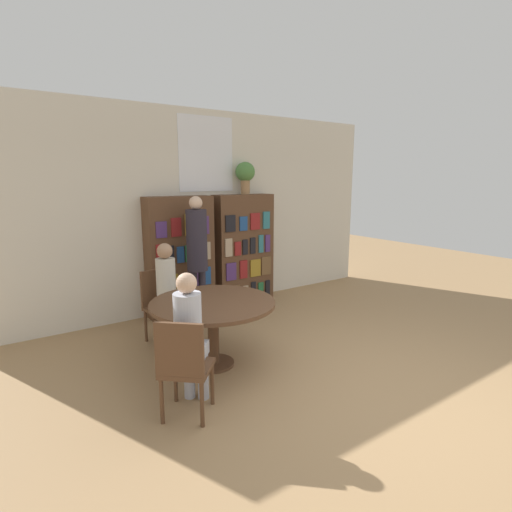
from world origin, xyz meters
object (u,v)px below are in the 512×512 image
object	(u,v)px
bookshelf_left	(180,257)
seated_reader_left	(169,289)
seated_reader_right	(190,333)
librarian_standing	(197,248)
reading_table	(213,311)
chair_left_side	(161,302)
chair_near_camera	(184,364)
bookshelf_right	(244,249)
flower_vase	(245,174)

from	to	relation	value
bookshelf_left	seated_reader_left	bearing A→B (deg)	-121.38
bookshelf_left	seated_reader_right	size ratio (longest dim) A/B	1.41
seated_reader_right	librarian_standing	bearing A→B (deg)	104.10
reading_table	librarian_standing	bearing A→B (deg)	70.56
chair_left_side	seated_reader_left	distance (m)	0.27
chair_near_camera	reading_table	bearing A→B (deg)	90.00
reading_table	librarian_standing	size ratio (longest dim) A/B	0.75
seated_reader_right	chair_left_side	bearing A→B (deg)	119.97
chair_left_side	seated_reader_left	world-z (taller)	seated_reader_left
librarian_standing	chair_left_side	bearing A→B (deg)	-158.13
chair_near_camera	chair_left_side	world-z (taller)	same
chair_near_camera	seated_reader_left	world-z (taller)	seated_reader_left
bookshelf_right	librarian_standing	bearing A→B (deg)	-154.89
bookshelf_right	flower_vase	xyz separation A→B (m)	(0.04, 0.00, 1.19)
bookshelf_left	bookshelf_right	size ratio (longest dim) A/B	1.00
librarian_standing	seated_reader_left	bearing A→B (deg)	-143.96
flower_vase	seated_reader_left	world-z (taller)	flower_vase
bookshelf_right	reading_table	world-z (taller)	bookshelf_right
seated_reader_left	reading_table	bearing A→B (deg)	90.00
reading_table	flower_vase	bearing A→B (deg)	48.36
bookshelf_left	reading_table	world-z (taller)	bookshelf_left
flower_vase	seated_reader_left	bearing A→B (deg)	-151.17
seated_reader_left	bookshelf_left	bearing A→B (deg)	-133.12
bookshelf_right	librarian_standing	size ratio (longest dim) A/B	0.99
seated_reader_right	seated_reader_left	bearing A→B (deg)	117.00
seated_reader_left	seated_reader_right	bearing A→B (deg)	63.00
chair_near_camera	chair_left_side	size ratio (longest dim) A/B	1.00
bookshelf_right	seated_reader_right	distance (m)	3.12
bookshelf_right	librarian_standing	xyz separation A→B (m)	(-1.07, -0.50, 0.20)
chair_near_camera	librarian_standing	xyz separation A→B (m)	(1.11, 1.98, 0.58)
bookshelf_right	chair_near_camera	distance (m)	3.32
reading_table	seated_reader_right	distance (m)	0.82
flower_vase	chair_left_side	distance (m)	2.47
chair_left_side	seated_reader_left	size ratio (longest dim) A/B	0.72
bookshelf_left	chair_near_camera	distance (m)	2.73
reading_table	chair_near_camera	bearing A→B (deg)	-132.25
chair_left_side	librarian_standing	xyz separation A→B (m)	(0.64, 0.26, 0.58)
librarian_standing	chair_near_camera	bearing A→B (deg)	-119.29
bookshelf_left	chair_left_side	world-z (taller)	bookshelf_left
bookshelf_left	seated_reader_left	size ratio (longest dim) A/B	1.40
bookshelf_right	chair_left_side	xyz separation A→B (m)	(-1.71, -0.76, -0.37)
seated_reader_left	seated_reader_right	size ratio (longest dim) A/B	1.01
bookshelf_right	chair_near_camera	size ratio (longest dim) A/B	1.96
chair_near_camera	seated_reader_right	xyz separation A→B (m)	(0.12, 0.14, 0.19)
reading_table	seated_reader_right	size ratio (longest dim) A/B	1.07
reading_table	seated_reader_left	xyz separation A→B (m)	(-0.17, 0.80, 0.08)
reading_table	chair_near_camera	xyz separation A→B (m)	(-0.67, -0.74, -0.12)
bookshelf_left	seated_reader_left	world-z (taller)	bookshelf_left
chair_left_side	seated_reader_right	bearing A→B (deg)	65.97
chair_left_side	librarian_standing	size ratio (longest dim) A/B	0.50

